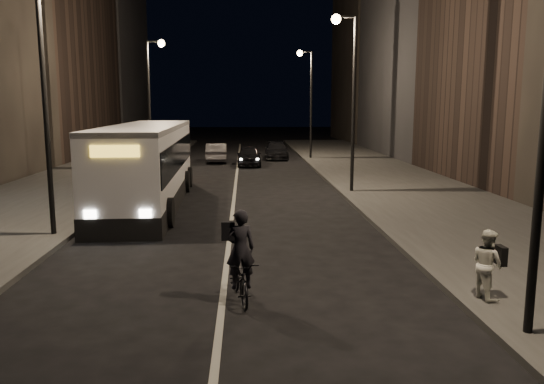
{
  "coord_description": "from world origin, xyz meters",
  "views": [
    {
      "loc": [
        0.52,
        -12.79,
        4.21
      ],
      "look_at": [
        1.36,
        3.66,
        1.5
      ],
      "focal_mm": 35.0,
      "sensor_mm": 36.0,
      "label": 1
    }
  ],
  "objects": [
    {
      "name": "streetlight_left_near",
      "position": [
        -5.33,
        4.0,
        5.36
      ],
      "size": [
        1.2,
        0.44,
        8.12
      ],
      "color": "black",
      "rests_on": "sidewalk_left"
    },
    {
      "name": "car_mid",
      "position": [
        -1.61,
        26.76,
        0.7
      ],
      "size": [
        1.65,
        4.33,
        1.41
      ],
      "primitive_type": "imported",
      "rotation": [
        0.0,
        0.0,
        3.18
      ],
      "color": "#363639",
      "rests_on": "ground"
    },
    {
      "name": "building_row_left",
      "position": [
        -16.0,
        28.5,
        11.0
      ],
      "size": [
        8.0,
        61.0,
        22.0
      ],
      "primitive_type": "cube",
      "color": "black",
      "rests_on": "ground"
    },
    {
      "name": "car_near",
      "position": [
        0.8,
        24.28,
        0.69
      ],
      "size": [
        1.63,
        4.06,
        1.38
      ],
      "primitive_type": "imported",
      "rotation": [
        0.0,
        0.0,
        0.0
      ],
      "color": "black",
      "rests_on": "ground"
    },
    {
      "name": "ground",
      "position": [
        0.0,
        0.0,
        0.0
      ],
      "size": [
        180.0,
        180.0,
        0.0
      ],
      "primitive_type": "plane",
      "color": "black",
      "rests_on": "ground"
    },
    {
      "name": "sidewalk_right",
      "position": [
        8.5,
        14.0,
        0.08
      ],
      "size": [
        7.0,
        70.0,
        0.16
      ],
      "primitive_type": "cube",
      "color": "#343532",
      "rests_on": "ground"
    },
    {
      "name": "streetlight_right_near",
      "position": [
        5.33,
        -4.0,
        5.36
      ],
      "size": [
        1.2,
        0.44,
        8.12
      ],
      "color": "black",
      "rests_on": "sidewalk_right"
    },
    {
      "name": "streetlight_right_far",
      "position": [
        5.33,
        28.0,
        5.36
      ],
      "size": [
        1.2,
        0.44,
        8.12
      ],
      "color": "black",
      "rests_on": "sidewalk_right"
    },
    {
      "name": "city_bus",
      "position": [
        -3.6,
        9.74,
        1.85
      ],
      "size": [
        3.25,
        12.68,
        3.39
      ],
      "rotation": [
        0.0,
        0.0,
        0.03
      ],
      "color": "white",
      "rests_on": "ground"
    },
    {
      "name": "car_far",
      "position": [
        3.01,
        28.88,
        0.65
      ],
      "size": [
        1.95,
        4.53,
        1.3
      ],
      "primitive_type": "imported",
      "rotation": [
        0.0,
        0.0,
        -0.03
      ],
      "color": "black",
      "rests_on": "ground"
    },
    {
      "name": "pedestrian_woman",
      "position": [
        5.6,
        -2.28,
        0.91
      ],
      "size": [
        0.72,
        0.84,
        1.49
      ],
      "primitive_type": "imported",
      "rotation": [
        0.0,
        0.0,
        1.81
      ],
      "color": "silver",
      "rests_on": "sidewalk_right"
    },
    {
      "name": "cyclist_on_bicycle",
      "position": [
        0.4,
        -1.79,
        0.69
      ],
      "size": [
        0.92,
        1.87,
        2.06
      ],
      "rotation": [
        0.0,
        0.0,
        0.17
      ],
      "color": "black",
      "rests_on": "ground"
    },
    {
      "name": "building_row_right",
      "position": [
        16.0,
        27.5,
        10.5
      ],
      "size": [
        8.0,
        61.0,
        21.0
      ],
      "primitive_type": "cube",
      "color": "black",
      "rests_on": "ground"
    },
    {
      "name": "streetlight_left_far",
      "position": [
        -5.33,
        22.0,
        5.36
      ],
      "size": [
        1.2,
        0.44,
        8.12
      ],
      "color": "black",
      "rests_on": "sidewalk_left"
    },
    {
      "name": "streetlight_right_mid",
      "position": [
        5.33,
        12.0,
        5.36
      ],
      "size": [
        1.2,
        0.44,
        8.12
      ],
      "color": "black",
      "rests_on": "sidewalk_right"
    },
    {
      "name": "sidewalk_left",
      "position": [
        -8.5,
        14.0,
        0.08
      ],
      "size": [
        7.0,
        70.0,
        0.16
      ],
      "primitive_type": "cube",
      "color": "#343532",
      "rests_on": "ground"
    }
  ]
}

